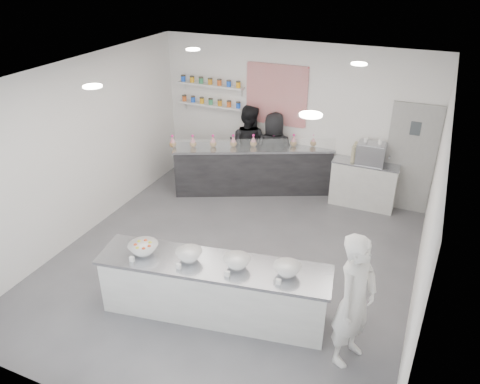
% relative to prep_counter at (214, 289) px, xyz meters
% --- Properties ---
extents(floor, '(6.00, 6.00, 0.00)m').
position_rel_prep_counter_xyz_m(floor, '(-0.27, 1.12, -0.42)').
color(floor, '#515156').
rests_on(floor, ground).
extents(ceiling, '(6.00, 6.00, 0.00)m').
position_rel_prep_counter_xyz_m(ceiling, '(-0.27, 1.12, 2.58)').
color(ceiling, white).
rests_on(ceiling, floor).
extents(back_wall, '(5.50, 0.00, 5.50)m').
position_rel_prep_counter_xyz_m(back_wall, '(-0.27, 4.12, 1.08)').
color(back_wall, white).
rests_on(back_wall, floor).
extents(left_wall, '(0.00, 6.00, 6.00)m').
position_rel_prep_counter_xyz_m(left_wall, '(-3.02, 1.12, 1.08)').
color(left_wall, white).
rests_on(left_wall, floor).
extents(right_wall, '(0.00, 6.00, 6.00)m').
position_rel_prep_counter_xyz_m(right_wall, '(2.48, 1.12, 1.08)').
color(right_wall, white).
rests_on(right_wall, floor).
extents(back_door, '(0.88, 0.04, 2.10)m').
position_rel_prep_counter_xyz_m(back_door, '(2.03, 4.09, 0.63)').
color(back_door, gray).
rests_on(back_door, floor).
extents(pattern_panel, '(1.25, 0.03, 1.20)m').
position_rel_prep_counter_xyz_m(pattern_panel, '(-0.62, 4.10, 1.53)').
color(pattern_panel, '#A70C14').
rests_on(pattern_panel, back_wall).
extents(jar_shelf_lower, '(1.45, 0.22, 0.04)m').
position_rel_prep_counter_xyz_m(jar_shelf_lower, '(-2.02, 4.02, 1.18)').
color(jar_shelf_lower, silver).
rests_on(jar_shelf_lower, back_wall).
extents(jar_shelf_upper, '(1.45, 0.22, 0.04)m').
position_rel_prep_counter_xyz_m(jar_shelf_upper, '(-2.02, 4.02, 1.60)').
color(jar_shelf_upper, silver).
rests_on(jar_shelf_upper, back_wall).
extents(preserve_jars, '(1.45, 0.10, 0.56)m').
position_rel_prep_counter_xyz_m(preserve_jars, '(-2.02, 4.00, 1.46)').
color(preserve_jars, '#D85D23').
rests_on(preserve_jars, jar_shelf_lower).
extents(downlight_0, '(0.24, 0.24, 0.02)m').
position_rel_prep_counter_xyz_m(downlight_0, '(-1.67, 0.12, 2.56)').
color(downlight_0, white).
rests_on(downlight_0, ceiling).
extents(downlight_1, '(0.24, 0.24, 0.02)m').
position_rel_prep_counter_xyz_m(downlight_1, '(1.13, 0.12, 2.56)').
color(downlight_1, white).
rests_on(downlight_1, ceiling).
extents(downlight_2, '(0.24, 0.24, 0.02)m').
position_rel_prep_counter_xyz_m(downlight_2, '(-1.67, 2.72, 2.56)').
color(downlight_2, white).
rests_on(downlight_2, ceiling).
extents(downlight_3, '(0.24, 0.24, 0.02)m').
position_rel_prep_counter_xyz_m(downlight_3, '(1.13, 2.72, 2.56)').
color(downlight_3, white).
rests_on(downlight_3, ceiling).
extents(prep_counter, '(3.18, 1.22, 0.85)m').
position_rel_prep_counter_xyz_m(prep_counter, '(0.00, 0.00, 0.00)').
color(prep_counter, beige).
rests_on(prep_counter, floor).
extents(back_bar, '(3.14, 1.87, 0.99)m').
position_rel_prep_counter_xyz_m(back_bar, '(-0.91, 3.64, 0.07)').
color(back_bar, black).
rests_on(back_bar, floor).
extents(sneeze_guard, '(2.86, 1.33, 0.27)m').
position_rel_prep_counter_xyz_m(sneeze_guard, '(-0.79, 3.39, 0.70)').
color(sneeze_guard, white).
rests_on(sneeze_guard, back_bar).
extents(espresso_ledge, '(1.23, 0.39, 0.92)m').
position_rel_prep_counter_xyz_m(espresso_ledge, '(1.28, 3.90, 0.03)').
color(espresso_ledge, beige).
rests_on(espresso_ledge, floor).
extents(espresso_machine, '(0.51, 0.36, 0.39)m').
position_rel_prep_counter_xyz_m(espresso_machine, '(1.35, 3.90, 0.69)').
color(espresso_machine, '#93969E').
rests_on(espresso_machine, espresso_ledge).
extents(cup_stacks, '(0.24, 0.24, 0.31)m').
position_rel_prep_counter_xyz_m(cup_stacks, '(1.09, 3.90, 0.65)').
color(cup_stacks, tan).
rests_on(cup_stacks, espresso_ledge).
extents(prep_bowls, '(2.35, 0.84, 0.14)m').
position_rel_prep_counter_xyz_m(prep_bowls, '(0.00, 0.00, 0.49)').
color(prep_bowls, white).
rests_on(prep_bowls, prep_counter).
extents(label_cards, '(2.01, 0.04, 0.07)m').
position_rel_prep_counter_xyz_m(label_cards, '(-0.08, -0.49, 0.46)').
color(label_cards, white).
rests_on(label_cards, prep_counter).
extents(cookie_bags, '(3.08, 1.53, 0.26)m').
position_rel_prep_counter_xyz_m(cookie_bags, '(-0.91, 3.64, 0.69)').
color(cookie_bags, pink).
rests_on(cookie_bags, back_bar).
extents(woman_prep, '(0.62, 0.75, 1.75)m').
position_rel_prep_counter_xyz_m(woman_prep, '(1.85, -0.03, 0.45)').
color(woman_prep, silver).
rests_on(woman_prep, floor).
extents(staff_left, '(0.86, 0.67, 1.74)m').
position_rel_prep_counter_xyz_m(staff_left, '(-1.13, 3.89, 0.45)').
color(staff_left, black).
rests_on(staff_left, floor).
extents(staff_right, '(0.91, 0.70, 1.65)m').
position_rel_prep_counter_xyz_m(staff_right, '(-0.56, 3.89, 0.40)').
color(staff_right, black).
rests_on(staff_right, floor).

